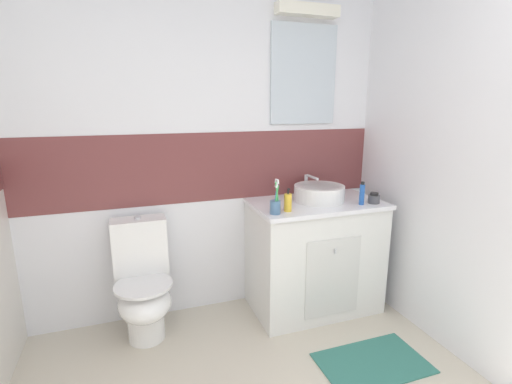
{
  "coord_description": "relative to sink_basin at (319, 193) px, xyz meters",
  "views": [
    {
      "loc": [
        -0.56,
        -0.22,
        1.56
      ],
      "look_at": [
        0.17,
        1.87,
        1.02
      ],
      "focal_mm": 26.05,
      "sensor_mm": 36.0,
      "label": 1
    }
  ],
  "objects": [
    {
      "name": "wall_back_tiled",
      "position": [
        -0.74,
        0.31,
        0.35
      ],
      "size": [
        3.2,
        0.2,
        2.5
      ],
      "color": "white",
      "rests_on": "ground_plane"
    },
    {
      "name": "wall_right_plain",
      "position": [
        0.6,
        -0.93,
        0.34
      ],
      "size": [
        0.1,
        3.48,
        2.5
      ],
      "primitive_type": "cube",
      "color": "white",
      "rests_on": "ground_plane"
    },
    {
      "name": "vanity_cabinet",
      "position": [
        -0.03,
        -0.01,
        -0.49
      ],
      "size": [
        0.95,
        0.58,
        0.85
      ],
      "color": "silver",
      "rests_on": "ground_plane"
    },
    {
      "name": "sink_basin",
      "position": [
        0.0,
        0.0,
        0.0
      ],
      "size": [
        0.37,
        0.41,
        0.17
      ],
      "color": "white",
      "rests_on": "vanity_cabinet"
    },
    {
      "name": "toilet",
      "position": [
        -1.28,
        0.03,
        -0.54
      ],
      "size": [
        0.37,
        0.5,
        0.81
      ],
      "color": "white",
      "rests_on": "ground_plane"
    },
    {
      "name": "toothbrush_cup",
      "position": [
        -0.43,
        -0.21,
        -0.0
      ],
      "size": [
        0.07,
        0.07,
        0.23
      ],
      "color": "#4C7299",
      "rests_on": "vanity_cabinet"
    },
    {
      "name": "soap_dispenser",
      "position": [
        -0.33,
        -0.18,
        -0.0
      ],
      "size": [
        0.05,
        0.05,
        0.16
      ],
      "color": "yellow",
      "rests_on": "vanity_cabinet"
    },
    {
      "name": "hair_gel_jar",
      "position": [
        0.34,
        -0.2,
        -0.03
      ],
      "size": [
        0.08,
        0.08,
        0.08
      ],
      "color": "#4C4C51",
      "rests_on": "vanity_cabinet"
    },
    {
      "name": "toothpaste_tube_upright",
      "position": [
        0.23,
        -0.2,
        0.02
      ],
      "size": [
        0.04,
        0.04,
        0.17
      ],
      "color": "#2659B2",
      "rests_on": "vanity_cabinet"
    },
    {
      "name": "bath_mat",
      "position": [
        0.01,
        -0.74,
        -0.91
      ],
      "size": [
        0.65,
        0.4,
        0.01
      ],
      "primitive_type": "cube",
      "color": "#337266",
      "rests_on": "ground_plane"
    }
  ]
}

